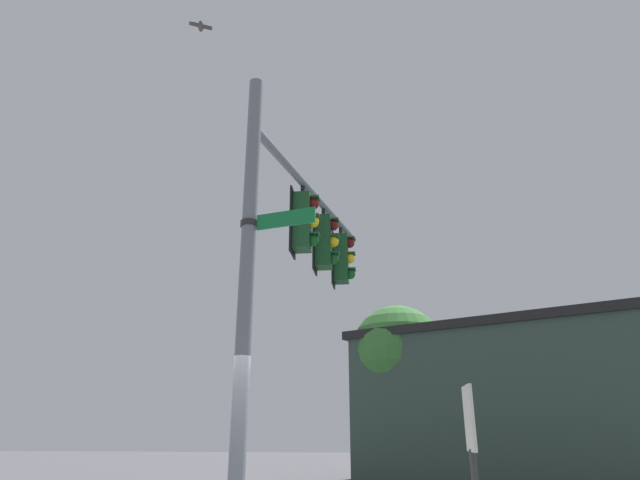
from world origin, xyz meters
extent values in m
cylinder|color=slate|center=(0.00, 0.00, 3.34)|extent=(0.21, 0.21, 6.69)
cylinder|color=slate|center=(-2.49, 0.59, 5.86)|extent=(5.01, 1.32, 0.14)
cylinder|color=black|center=(-1.89, 0.45, 5.70)|extent=(0.08, 0.08, 0.18)
cube|color=#194723|center=(-1.89, 0.45, 5.08)|extent=(0.36, 0.30, 1.05)
sphere|color=#590F0F|center=(-1.89, 0.64, 5.43)|extent=(0.22, 0.22, 0.22)
cube|color=#194723|center=(-1.89, 0.66, 5.53)|extent=(0.24, 0.20, 0.03)
sphere|color=yellow|center=(-1.89, 0.64, 5.08)|extent=(0.22, 0.22, 0.22)
cube|color=#194723|center=(-1.89, 0.66, 5.18)|extent=(0.24, 0.20, 0.03)
sphere|color=#0F4C19|center=(-1.89, 0.64, 4.73)|extent=(0.22, 0.22, 0.22)
cube|color=#194723|center=(-1.89, 0.66, 4.83)|extent=(0.24, 0.20, 0.03)
cube|color=black|center=(-1.89, 0.28, 5.08)|extent=(0.54, 0.03, 1.22)
cylinder|color=black|center=(-2.97, 0.70, 5.70)|extent=(0.08, 0.08, 0.18)
cube|color=#194723|center=(-2.97, 0.70, 5.08)|extent=(0.36, 0.30, 1.05)
sphere|color=#590F0F|center=(-2.97, 0.89, 5.43)|extent=(0.22, 0.22, 0.22)
cube|color=#194723|center=(-2.97, 0.91, 5.53)|extent=(0.24, 0.20, 0.03)
sphere|color=yellow|center=(-2.97, 0.89, 5.08)|extent=(0.22, 0.22, 0.22)
cube|color=#194723|center=(-2.97, 0.91, 5.18)|extent=(0.24, 0.20, 0.03)
sphere|color=#0F4C19|center=(-2.97, 0.89, 4.73)|extent=(0.22, 0.22, 0.22)
cube|color=#194723|center=(-2.97, 0.91, 4.83)|extent=(0.24, 0.20, 0.03)
cube|color=black|center=(-2.97, 0.53, 5.08)|extent=(0.54, 0.03, 1.22)
cylinder|color=black|center=(-4.04, 0.96, 5.70)|extent=(0.08, 0.08, 0.18)
cube|color=#194723|center=(-4.04, 0.96, 5.08)|extent=(0.36, 0.30, 1.05)
sphere|color=#590F0F|center=(-4.04, 1.15, 5.43)|extent=(0.22, 0.22, 0.22)
cube|color=#194723|center=(-4.04, 1.17, 5.53)|extent=(0.24, 0.20, 0.03)
sphere|color=yellow|center=(-4.04, 1.15, 5.08)|extent=(0.22, 0.22, 0.22)
cube|color=#194723|center=(-4.04, 1.17, 5.18)|extent=(0.24, 0.20, 0.03)
sphere|color=#0F4C19|center=(-4.04, 1.15, 4.73)|extent=(0.22, 0.22, 0.22)
cube|color=#194723|center=(-4.04, 1.17, 4.83)|extent=(0.24, 0.20, 0.03)
cube|color=black|center=(-4.04, 0.79, 5.08)|extent=(0.54, 0.03, 1.22)
cube|color=#147238|center=(0.13, 0.54, 4.31)|extent=(0.23, 0.84, 0.22)
cube|color=white|center=(0.13, 0.54, 4.31)|extent=(0.21, 0.84, 0.04)
cylinder|color=#262626|center=(0.00, 0.00, 4.31)|extent=(0.25, 0.25, 0.08)
ellipsoid|color=#4C4742|center=(-0.51, -1.21, 8.38)|extent=(0.28, 0.17, 0.08)
cube|color=#4C4742|center=(-0.50, -1.23, 8.39)|extent=(0.19, 0.37, 0.07)
cube|color=#4C4742|center=(-0.52, -1.19, 8.39)|extent=(0.19, 0.37, 0.06)
cube|color=#33473D|center=(-12.57, 6.30, 2.39)|extent=(9.19, 11.61, 4.78)
cube|color=black|center=(-15.09, 7.57, 2.63)|extent=(5.11, 8.87, 0.30)
cube|color=black|center=(-12.57, 6.30, 4.93)|extent=(9.56, 12.08, 0.30)
cylinder|color=#4C3823|center=(-13.42, 2.30, 1.59)|extent=(0.34, 0.34, 3.19)
sphere|color=#387533|center=(-13.42, 2.30, 4.40)|extent=(3.48, 3.48, 3.48)
cube|color=silver|center=(-0.23, 2.78, 1.75)|extent=(0.60, 0.04, 0.76)
camera|label=1|loc=(6.58, 1.80, 1.59)|focal=29.32mm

